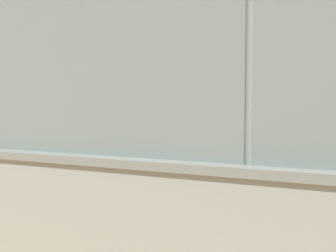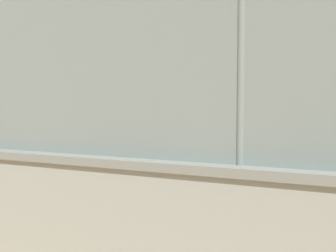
% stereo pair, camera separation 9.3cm
% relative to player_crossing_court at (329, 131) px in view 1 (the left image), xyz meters
% --- Properties ---
extents(ground_plane, '(260.00, 260.00, 0.00)m').
position_rel_player_crossing_court_xyz_m(ground_plane, '(3.48, -1.02, -0.86)').
color(ground_plane, tan).
extents(player_crossing_court, '(1.18, 0.69, 1.48)m').
position_rel_player_crossing_court_xyz_m(player_crossing_court, '(0.00, 0.00, 0.00)').
color(player_crossing_court, '#591919').
rests_on(player_crossing_court, ground_plane).
extents(player_baseline_waiting, '(0.82, 0.72, 1.66)m').
position_rel_player_crossing_court_xyz_m(player_baseline_waiting, '(7.44, 0.46, 0.12)').
color(player_baseline_waiting, black).
rests_on(player_baseline_waiting, ground_plane).
extents(sports_ball, '(0.07, 0.07, 0.07)m').
position_rel_player_crossing_court_xyz_m(sports_ball, '(0.74, 1.11, 0.25)').
color(sports_ball, '#3399D8').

